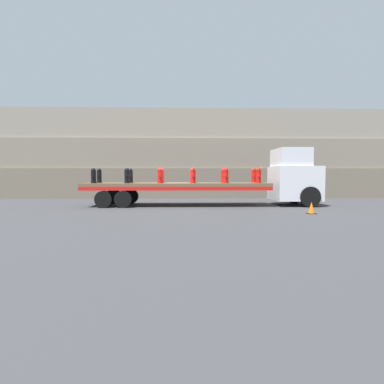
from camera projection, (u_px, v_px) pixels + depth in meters
ground_plane at (177, 205)px, 16.98m from camera, size 120.00×120.00×0.00m
rock_cliff at (179, 155)px, 23.79m from camera, size 60.00×3.30×6.75m
truck_cab at (295, 177)px, 17.09m from camera, size 2.44×2.57×3.22m
flatbed_trailer at (167, 187)px, 16.91m from camera, size 10.22×2.60×1.28m
fire_hydrant_black_near_0 at (93, 176)px, 16.21m from camera, size 0.34×0.54×0.83m
fire_hydrant_black_far_0 at (99, 176)px, 17.31m from camera, size 0.34×0.54×0.83m
fire_hydrant_black_near_1 at (127, 176)px, 16.27m from camera, size 0.34×0.54×0.83m
fire_hydrant_black_far_1 at (130, 176)px, 17.36m from camera, size 0.34×0.54×0.83m
fire_hydrant_red_near_2 at (160, 176)px, 16.32m from camera, size 0.34×0.54×0.83m
fire_hydrant_red_far_2 at (162, 176)px, 17.41m from camera, size 0.34×0.54×0.83m
fire_hydrant_red_near_3 at (193, 176)px, 16.37m from camera, size 0.34×0.54×0.83m
fire_hydrant_red_far_3 at (193, 176)px, 17.47m from camera, size 0.34×0.54×0.83m
fire_hydrant_red_near_4 at (226, 176)px, 16.42m from camera, size 0.34×0.54×0.83m
fire_hydrant_red_far_4 at (223, 176)px, 17.52m from camera, size 0.34×0.54×0.83m
fire_hydrant_red_near_5 at (258, 176)px, 16.47m from camera, size 0.34×0.54×0.83m
fire_hydrant_red_far_5 at (254, 176)px, 17.57m from camera, size 0.34×0.54×0.83m
cargo_strap_rear at (193, 168)px, 16.89m from camera, size 0.05×2.70×0.01m
cargo_strap_middle at (256, 168)px, 17.00m from camera, size 0.05×2.70×0.01m
traffic_cone at (311, 208)px, 13.28m from camera, size 0.37×0.37×0.52m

